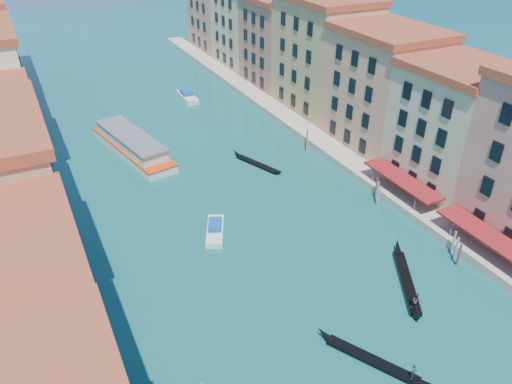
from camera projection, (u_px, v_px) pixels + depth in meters
right_bank_palazzos at (343, 69)px, 85.81m from camera, size 12.80×128.40×21.00m
quay at (300, 127)px, 87.48m from camera, size 4.00×140.00×1.00m
restaurant_awnings at (501, 244)px, 53.92m from camera, size 3.20×44.55×3.12m
mooring_poles_right at (438, 236)px, 58.07m from camera, size 1.44×54.24×3.20m
vaporetto_far at (132, 144)px, 79.33m from camera, size 8.83×21.56×3.13m
gondola_fore at (372, 359)px, 43.83m from camera, size 6.21×10.19×2.24m
gondola_right at (407, 282)px, 52.46m from camera, size 7.35×11.70×2.59m
gondola_far at (256, 163)px, 76.16m from camera, size 4.48×10.14×1.50m
motorboat_mid at (215, 230)px, 60.62m from camera, size 4.42×6.52×1.30m
motorboat_far at (187, 96)px, 100.97m from camera, size 2.66×7.75×1.59m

